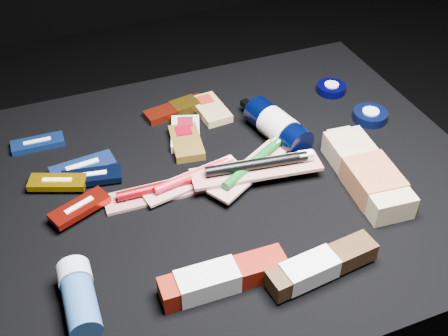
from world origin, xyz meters
name	(u,v)px	position (x,y,z in m)	size (l,w,h in m)	color
ground	(220,309)	(0.00, 0.00, 0.00)	(3.00, 3.00, 0.00)	black
cloth_table	(219,252)	(0.00, 0.00, 0.20)	(0.98, 0.78, 0.40)	black
luna_bar_0	(38,143)	(-0.30, 0.23, 0.41)	(0.10, 0.04, 0.01)	navy
luna_bar_1	(83,167)	(-0.23, 0.12, 0.41)	(0.12, 0.06, 0.02)	#22429C
luna_bar_2	(92,177)	(-0.22, 0.09, 0.41)	(0.11, 0.06, 0.01)	black
luna_bar_3	(58,182)	(-0.28, 0.09, 0.41)	(0.11, 0.07, 0.01)	#B28005
luna_bar_4	(80,208)	(-0.25, 0.01, 0.42)	(0.11, 0.08, 0.01)	maroon
clif_bar_0	(186,141)	(-0.02, 0.13, 0.41)	(0.07, 0.11, 0.02)	brown
clif_bar_1	(186,132)	(-0.01, 0.16, 0.41)	(0.09, 0.12, 0.02)	silver
clif_bar_2	(210,108)	(0.06, 0.22, 0.41)	(0.06, 0.11, 0.02)	tan
power_bar	(179,108)	(0.00, 0.24, 0.41)	(0.14, 0.06, 0.02)	maroon
lotion_bottle	(278,126)	(0.16, 0.08, 0.43)	(0.09, 0.20, 0.06)	black
cream_tin_upper	(331,88)	(0.35, 0.19, 0.41)	(0.07, 0.07, 0.02)	black
cream_tin_lower	(370,116)	(0.37, 0.07, 0.41)	(0.07, 0.07, 0.02)	black
bodywash_bottle	(367,174)	(0.25, -0.11, 0.42)	(0.10, 0.24, 0.05)	tan
deodorant_stick	(79,297)	(-0.29, -0.19, 0.42)	(0.05, 0.12, 0.05)	#294E87
toothbrush_pack_0	(167,188)	(-0.10, 0.01, 0.41)	(0.22, 0.06, 0.02)	#ACA49F
toothbrush_pack_1	(194,177)	(-0.04, 0.01, 0.41)	(0.20, 0.08, 0.02)	silver
toothbrush_pack_2	(254,165)	(0.07, 0.00, 0.42)	(0.21, 0.15, 0.02)	silver
toothbrush_pack_3	(258,167)	(0.07, -0.02, 0.43)	(0.25, 0.09, 0.03)	#BBB5AE
toothpaste_carton_red	(218,279)	(-0.09, -0.22, 0.42)	(0.20, 0.05, 0.04)	#701006
toothpaste_carton_green	(318,267)	(0.06, -0.26, 0.42)	(0.19, 0.06, 0.04)	#35210F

